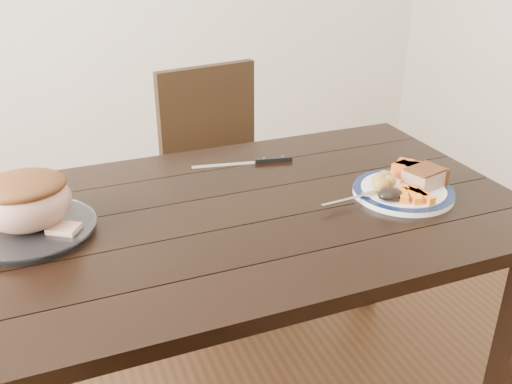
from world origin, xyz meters
name	(u,v)px	position (x,y,z in m)	size (l,w,h in m)	color
dining_table	(226,241)	(0.00, 0.00, 0.66)	(1.60, 0.90, 0.75)	black
chair_far	(222,172)	(0.23, 0.74, 0.52)	(0.48, 0.49, 0.93)	black
dinner_plate	(403,192)	(0.50, -0.09, 0.76)	(0.28, 0.28, 0.02)	white
plate_rim	(403,189)	(0.50, -0.09, 0.77)	(0.28, 0.28, 0.02)	#0B1738
serving_platter	(31,231)	(-0.48, 0.06, 0.76)	(0.31, 0.31, 0.02)	white
pork_slice	(424,178)	(0.56, -0.10, 0.79)	(0.10, 0.08, 0.05)	tan
roasted_potatoes	(383,181)	(0.44, -0.06, 0.79)	(0.09, 0.09, 0.04)	gold
carrot_batons	(414,195)	(0.48, -0.15, 0.78)	(0.09, 0.11, 0.02)	orange
pumpkin_wedges	(409,169)	(0.56, -0.02, 0.79)	(0.10, 0.10, 0.04)	#F55C1B
dark_mushroom	(390,194)	(0.42, -0.14, 0.79)	(0.07, 0.05, 0.03)	black
fork	(354,198)	(0.34, -0.10, 0.77)	(0.18, 0.03, 0.00)	silver
roast_joint	(26,202)	(-0.48, 0.06, 0.84)	(0.21, 0.19, 0.14)	tan
cut_slice	(64,229)	(-0.41, 0.01, 0.78)	(0.07, 0.06, 0.02)	tan
carving_knife	(261,161)	(0.21, 0.27, 0.76)	(0.32, 0.08, 0.01)	silver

